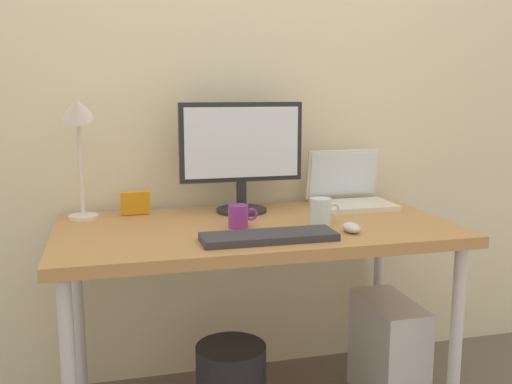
# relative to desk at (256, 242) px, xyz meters

# --- Properties ---
(back_wall) EXTENTS (4.40, 0.04, 2.60)m
(back_wall) POSITION_rel_desk_xyz_m (0.00, 0.42, 0.62)
(back_wall) COLOR beige
(back_wall) RESTS_ON ground_plane
(desk) EXTENTS (1.41, 0.72, 0.75)m
(desk) POSITION_rel_desk_xyz_m (0.00, 0.00, 0.00)
(desk) COLOR #B7844C
(desk) RESTS_ON ground_plane
(monitor) EXTENTS (0.49, 0.20, 0.43)m
(monitor) POSITION_rel_desk_xyz_m (-0.00, 0.23, 0.31)
(monitor) COLOR #232328
(monitor) RESTS_ON desk
(laptop) EXTENTS (0.32, 0.26, 0.23)m
(laptop) POSITION_rel_desk_xyz_m (0.47, 0.24, 0.12)
(laptop) COLOR silver
(laptop) RESTS_ON desk
(desk_lamp) EXTENTS (0.11, 0.16, 0.48)m
(desk_lamp) POSITION_rel_desk_xyz_m (-0.61, 0.23, 0.41)
(desk_lamp) COLOR silver
(desk_lamp) RESTS_ON desk
(keyboard) EXTENTS (0.44, 0.14, 0.02)m
(keyboard) POSITION_rel_desk_xyz_m (-0.01, -0.22, 0.08)
(keyboard) COLOR #333338
(keyboard) RESTS_ON desk
(mouse) EXTENTS (0.06, 0.09, 0.03)m
(mouse) POSITION_rel_desk_xyz_m (0.29, -0.19, 0.08)
(mouse) COLOR silver
(mouse) RESTS_ON desk
(coffee_mug) EXTENTS (0.11, 0.07, 0.08)m
(coffee_mug) POSITION_rel_desk_xyz_m (-0.07, -0.03, 0.11)
(coffee_mug) COLOR purple
(coffee_mug) RESTS_ON desk
(glass_cup) EXTENTS (0.11, 0.08, 0.10)m
(glass_cup) POSITION_rel_desk_xyz_m (0.23, -0.05, 0.11)
(glass_cup) COLOR silver
(glass_cup) RESTS_ON desk
(photo_frame) EXTENTS (0.11, 0.03, 0.09)m
(photo_frame) POSITION_rel_desk_xyz_m (-0.41, 0.27, 0.11)
(photo_frame) COLOR orange
(photo_frame) RESTS_ON desk
(computer_tower) EXTENTS (0.18, 0.36, 0.42)m
(computer_tower) POSITION_rel_desk_xyz_m (0.53, -0.04, -0.47)
(computer_tower) COLOR silver
(computer_tower) RESTS_ON ground_plane
(wastebasket) EXTENTS (0.26, 0.26, 0.30)m
(wastebasket) POSITION_rel_desk_xyz_m (-0.10, -0.02, -0.53)
(wastebasket) COLOR #232328
(wastebasket) RESTS_ON ground_plane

